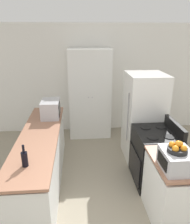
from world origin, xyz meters
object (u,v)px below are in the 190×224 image
(refrigerator, at_px, (144,117))
(fruit_bowl, at_px, (178,148))
(pantry_cabinet, at_px, (90,94))
(stove, at_px, (154,156))
(wine_bottle, at_px, (25,159))
(microwave, at_px, (51,109))
(toaster_oven, at_px, (177,160))

(refrigerator, relative_size, fruit_bowl, 7.47)
(pantry_cabinet, distance_m, stove, 2.20)
(stove, distance_m, fruit_bowl, 1.23)
(stove, distance_m, wine_bottle, 2.11)
(stove, xyz_separation_m, refrigerator, (0.03, 0.81, 0.39))
(pantry_cabinet, height_order, stove, pantry_cabinet)
(fruit_bowl, bearing_deg, microwave, 131.81)
(toaster_oven, height_order, fruit_bowl, fruit_bowl)
(microwave, xyz_separation_m, toaster_oven, (1.62, -1.80, -0.04))
(fruit_bowl, bearing_deg, refrigerator, 84.81)
(microwave, height_order, wine_bottle, microwave)
(refrigerator, relative_size, wine_bottle, 6.03)
(wine_bottle, xyz_separation_m, toaster_oven, (1.76, -0.20, 0.01))
(pantry_cabinet, xyz_separation_m, toaster_oven, (0.84, -2.87, -0.01))
(toaster_oven, relative_size, fruit_bowl, 1.73)
(fruit_bowl, bearing_deg, stove, 82.08)
(toaster_oven, bearing_deg, microwave, 132.12)
(stove, bearing_deg, pantry_cabinet, 117.02)
(stove, xyz_separation_m, fruit_bowl, (-0.14, -0.98, 0.72))
(pantry_cabinet, bearing_deg, microwave, -126.17)
(toaster_oven, distance_m, fruit_bowl, 0.16)
(pantry_cabinet, xyz_separation_m, refrigerator, (0.99, -1.08, -0.19))
(fruit_bowl, bearing_deg, wine_bottle, 173.33)
(microwave, bearing_deg, fruit_bowl, -48.19)
(stove, height_order, wine_bottle, wine_bottle)
(refrigerator, bearing_deg, microwave, 179.63)
(stove, xyz_separation_m, wine_bottle, (-1.88, -0.78, 0.55))
(stove, distance_m, microwave, 2.02)
(pantry_cabinet, relative_size, fruit_bowl, 9.12)
(toaster_oven, bearing_deg, pantry_cabinet, 106.34)
(stove, height_order, fruit_bowl, fruit_bowl)
(stove, distance_m, refrigerator, 0.89)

